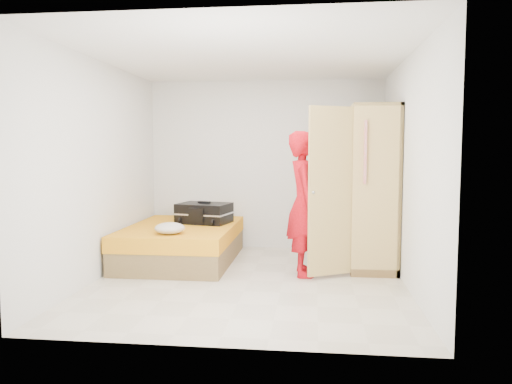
# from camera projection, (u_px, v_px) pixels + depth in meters

# --- Properties ---
(room) EXTENTS (4.00, 4.02, 2.60)m
(room) POSITION_uv_depth(u_px,v_px,m) (249.00, 171.00, 5.78)
(room) COLOR beige
(room) RESTS_ON ground
(bed) EXTENTS (1.42, 2.02, 0.50)m
(bed) POSITION_uv_depth(u_px,v_px,m) (182.00, 243.00, 6.88)
(bed) COLOR brown
(bed) RESTS_ON ground
(wardrobe) EXTENTS (1.11, 1.46, 2.10)m
(wardrobe) POSITION_uv_depth(u_px,v_px,m) (368.00, 192.00, 6.47)
(wardrobe) COLOR #DDB66C
(wardrobe) RESTS_ON ground
(person) EXTENTS (0.50, 0.69, 1.77)m
(person) POSITION_uv_depth(u_px,v_px,m) (304.00, 204.00, 6.11)
(person) COLOR red
(person) RESTS_ON ground
(suitcase) EXTENTS (0.82, 0.67, 0.31)m
(suitcase) POSITION_uv_depth(u_px,v_px,m) (204.00, 213.00, 7.09)
(suitcase) COLOR black
(suitcase) RESTS_ON bed
(round_cushion) EXTENTS (0.37, 0.37, 0.14)m
(round_cushion) POSITION_uv_depth(u_px,v_px,m) (170.00, 228.00, 6.19)
(round_cushion) COLOR silver
(round_cushion) RESTS_ON bed
(pillow) EXTENTS (0.59, 0.40, 0.10)m
(pillow) POSITION_uv_depth(u_px,v_px,m) (193.00, 214.00, 7.70)
(pillow) COLOR silver
(pillow) RESTS_ON bed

